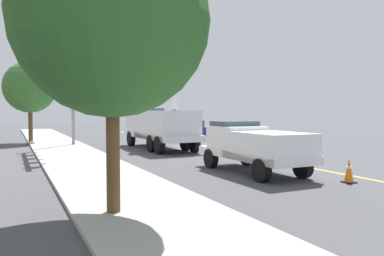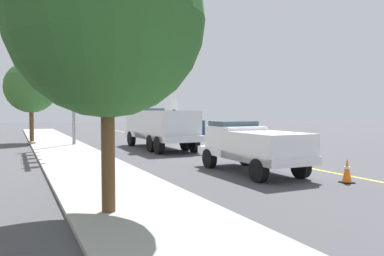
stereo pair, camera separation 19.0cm
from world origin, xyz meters
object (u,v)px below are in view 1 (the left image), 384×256
(traffic_cone_leading, at_px, (349,171))
(traffic_signal_mast, at_px, (79,60))
(passing_minivan, at_px, (187,128))
(traffic_cone_mid_front, at_px, (226,150))
(utility_bucket_truck, at_px, (159,124))
(traffic_cone_mid_rear, at_px, (162,138))
(service_pickup_truck, at_px, (254,145))

(traffic_cone_leading, relative_size, traffic_signal_mast, 0.11)
(passing_minivan, relative_size, traffic_cone_mid_front, 7.05)
(utility_bucket_truck, relative_size, passing_minivan, 1.68)
(traffic_cone_mid_rear, xyz_separation_m, traffic_signal_mast, (-3.47, 6.20, 5.46))
(traffic_cone_mid_rear, relative_size, traffic_signal_mast, 0.09)
(passing_minivan, xyz_separation_m, traffic_cone_mid_rear, (-2.65, 2.77, -0.63))
(utility_bucket_truck, distance_m, traffic_cone_leading, 14.11)
(passing_minivan, relative_size, traffic_cone_leading, 5.83)
(utility_bucket_truck, height_order, traffic_cone_leading, utility_bucket_truck)
(utility_bucket_truck, relative_size, service_pickup_truck, 1.45)
(service_pickup_truck, height_order, traffic_cone_mid_front, service_pickup_truck)
(traffic_cone_mid_front, xyz_separation_m, traffic_cone_mid_rear, (9.64, 1.58, -0.01))
(traffic_cone_mid_front, bearing_deg, traffic_signal_mast, 51.61)
(passing_minivan, bearing_deg, traffic_cone_leading, -179.75)
(traffic_cone_mid_front, bearing_deg, passing_minivan, -5.54)
(utility_bucket_truck, xyz_separation_m, traffic_cone_mid_front, (-5.10, -2.72, -1.26))
(traffic_cone_mid_front, bearing_deg, utility_bucket_truck, 28.09)
(traffic_cone_mid_front, bearing_deg, traffic_cone_leading, -171.32)
(utility_bucket_truck, xyz_separation_m, traffic_signal_mast, (1.07, 5.06, 4.18))
(traffic_cone_leading, height_order, traffic_cone_mid_rear, traffic_cone_leading)
(utility_bucket_truck, distance_m, traffic_signal_mast, 6.65)
(service_pickup_truck, bearing_deg, traffic_cone_mid_front, -10.14)
(traffic_cone_mid_rear, bearing_deg, traffic_cone_leading, -170.98)
(passing_minivan, bearing_deg, traffic_signal_mast, 124.28)
(utility_bucket_truck, distance_m, traffic_cone_mid_rear, 4.85)
(traffic_cone_leading, xyz_separation_m, traffic_cone_mid_front, (8.38, 1.28, -0.07))
(traffic_cone_mid_front, distance_m, traffic_cone_mid_rear, 9.77)
(service_pickup_truck, distance_m, traffic_cone_mid_front, 5.63)
(utility_bucket_truck, height_order, passing_minivan, utility_bucket_truck)
(traffic_cone_mid_front, height_order, traffic_signal_mast, traffic_signal_mast)
(passing_minivan, distance_m, traffic_cone_mid_rear, 3.88)
(utility_bucket_truck, distance_m, service_pickup_truck, 10.75)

